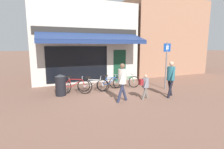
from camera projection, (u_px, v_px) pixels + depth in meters
The scene contains 13 objects.
ground_plane at pixel (111, 91), 9.29m from camera, with size 160.00×160.00×0.00m, color brown.
shop_front at pixel (84, 43), 12.25m from camera, with size 6.93×4.64×5.18m.
neighbour_building at pixel (161, 39), 15.26m from camera, with size 6.60×4.00×5.98m.
bike_rack_rail at pixel (101, 81), 9.45m from camera, with size 3.59×0.04×0.57m.
bicycle_red at pixel (74, 86), 8.70m from camera, with size 1.71×0.71×0.89m.
bicycle_silver at pixel (93, 85), 9.08m from camera, with size 1.58×0.85×0.83m.
bicycle_blue at pixel (110, 83), 9.56m from camera, with size 1.68×0.69×0.83m.
bicycle_green at pixel (124, 82), 9.93m from camera, with size 1.75×0.56×0.80m.
pedestrian_adult at pixel (122, 78), 7.39m from camera, with size 0.60×0.57×1.67m.
pedestrian_child at pixel (145, 84), 7.79m from camera, with size 0.52×0.44×1.13m.
pedestrian_second_adult at pixel (171, 75), 8.09m from camera, with size 0.55×0.65×1.69m.
litter_bin at pixel (61, 85), 8.37m from camera, with size 0.50×0.50×1.04m.
parking_sign at pixel (166, 61), 9.47m from camera, with size 0.44×0.07×2.56m.
Camera 1 is at (-3.37, -8.37, 2.39)m, focal length 28.00 mm.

